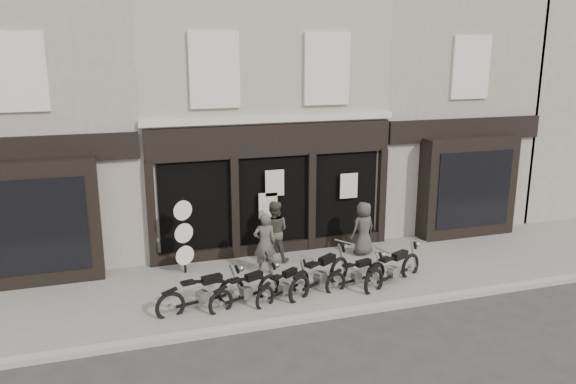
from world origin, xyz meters
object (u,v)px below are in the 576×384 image
object	(u,v)px
motorcycle_1	(246,292)
motorcycle_2	(284,287)
motorcycle_5	(393,271)
man_left	(265,243)
motorcycle_0	(203,296)
advert_sign_post	(184,239)
motorcycle_4	(357,276)
motorcycle_3	(321,277)
man_centre	(274,231)
man_right	(363,228)

from	to	relation	value
motorcycle_1	motorcycle_2	size ratio (longest dim) A/B	1.13
motorcycle_5	man_left	distance (m)	3.42
motorcycle_0	advert_sign_post	bearing A→B (deg)	78.84
motorcycle_1	motorcycle_4	xyz separation A→B (m)	(2.90, 0.15, -0.03)
man_left	advert_sign_post	distance (m)	2.13
motorcycle_3	man_centre	size ratio (longest dim) A/B	1.19
motorcycle_2	advert_sign_post	bearing A→B (deg)	101.02
motorcycle_1	motorcycle_5	bearing A→B (deg)	-22.52
man_centre	motorcycle_2	bearing A→B (deg)	100.62
motorcycle_3	advert_sign_post	distance (m)	3.76
motorcycle_3	man_centre	xyz separation A→B (m)	(-0.56, 2.20, 0.55)
motorcycle_4	advert_sign_post	distance (m)	4.62
motorcycle_4	advert_sign_post	xyz separation A→B (m)	(-4.03, 2.15, 0.71)
motorcycle_0	motorcycle_3	world-z (taller)	motorcycle_3
motorcycle_0	man_right	bearing A→B (deg)	9.34
motorcycle_5	man_centre	distance (m)	3.49
motorcycle_0	man_left	size ratio (longest dim) A/B	1.31
motorcycle_4	man_left	xyz separation A→B (m)	(-1.99, 1.52, 0.58)
motorcycle_1	man_left	world-z (taller)	man_left
motorcycle_3	motorcycle_4	xyz separation A→B (m)	(0.96, -0.05, -0.08)
motorcycle_2	advert_sign_post	xyz separation A→B (m)	(-2.06, 2.25, 0.71)
motorcycle_2	motorcycle_4	xyz separation A→B (m)	(1.96, 0.11, -0.00)
motorcycle_5	man_right	distance (m)	2.22
motorcycle_4	man_right	bearing A→B (deg)	46.14
motorcycle_5	man_left	world-z (taller)	man_left
man_left	motorcycle_5	bearing A→B (deg)	157.97
motorcycle_3	man_left	distance (m)	1.86
motorcycle_4	motorcycle_5	world-z (taller)	motorcycle_5
motorcycle_0	man_centre	world-z (taller)	man_centre
motorcycle_1	man_centre	world-z (taller)	man_centre
man_left	man_right	distance (m)	3.14
motorcycle_0	advert_sign_post	size ratio (longest dim) A/B	0.99
motorcycle_1	man_left	xyz separation A→B (m)	(0.91, 1.66, 0.56)
motorcycle_0	motorcycle_5	xyz separation A→B (m)	(4.88, -0.03, 0.01)
motorcycle_3	motorcycle_4	size ratio (longest dim) A/B	1.12
motorcycle_4	advert_sign_post	size ratio (longest dim) A/B	0.85
motorcycle_1	man_left	distance (m)	1.98
motorcycle_2	man_right	world-z (taller)	man_right
motorcycle_4	man_centre	size ratio (longest dim) A/B	1.06
man_left	motorcycle_1	bearing A→B (deg)	68.63
motorcycle_2	motorcycle_3	bearing A→B (deg)	-22.43
motorcycle_0	motorcycle_4	xyz separation A→B (m)	(3.93, 0.12, -0.06)
motorcycle_1	motorcycle_4	bearing A→B (deg)	-19.67
motorcycle_1	advert_sign_post	bearing A→B (deg)	93.49
motorcycle_0	advert_sign_post	distance (m)	2.36
motorcycle_1	motorcycle_4	size ratio (longest dim) A/B	1.03
motorcycle_1	motorcycle_5	distance (m)	3.86
motorcycle_2	advert_sign_post	distance (m)	3.14
man_left	motorcycle_4	bearing A→B (deg)	150.07
motorcycle_1	motorcycle_5	world-z (taller)	motorcycle_5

